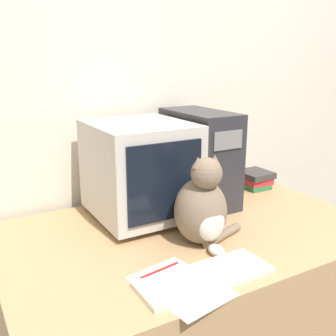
{
  "coord_description": "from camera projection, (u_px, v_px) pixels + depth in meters",
  "views": [
    {
      "loc": [
        -0.82,
        -0.78,
        1.43
      ],
      "look_at": [
        -0.07,
        0.52,
        1.01
      ],
      "focal_mm": 42.0,
      "sensor_mm": 36.0,
      "label": 1
    }
  ],
  "objects": [
    {
      "name": "paper_sheet",
      "position": [
        180.0,
        286.0,
        1.21
      ],
      "size": [
        0.26,
        0.33,
        0.0
      ],
      "color": "white",
      "rests_on": "desk"
    },
    {
      "name": "pen",
      "position": [
        160.0,
        270.0,
        1.29
      ],
      "size": [
        0.15,
        0.03,
        0.01
      ],
      "color": "maroon",
      "rests_on": "desk"
    },
    {
      "name": "crt_monitor",
      "position": [
        140.0,
        170.0,
        1.68
      ],
      "size": [
        0.4,
        0.45,
        0.42
      ],
      "color": "#BCB7AD",
      "rests_on": "desk"
    },
    {
      "name": "book_stack",
      "position": [
        254.0,
        179.0,
        2.13
      ],
      "size": [
        0.16,
        0.19,
        0.09
      ],
      "color": "#28703D",
      "rests_on": "desk"
    },
    {
      "name": "cat",
      "position": [
        202.0,
        208.0,
        1.46
      ],
      "size": [
        0.3,
        0.27,
        0.35
      ],
      "rotation": [
        0.0,
        0.0,
        -0.07
      ],
      "color": "#7A6651",
      "rests_on": "desk"
    },
    {
      "name": "desk",
      "position": [
        188.0,
        308.0,
        1.72
      ],
      "size": [
        1.5,
        0.95,
        0.75
      ],
      "color": "tan",
      "rests_on": "ground_plane"
    },
    {
      "name": "keyboard",
      "position": [
        205.0,
        277.0,
        1.24
      ],
      "size": [
        0.45,
        0.16,
        0.02
      ],
      "color": "silver",
      "rests_on": "desk"
    },
    {
      "name": "computer_tower",
      "position": [
        199.0,
        158.0,
        1.87
      ],
      "size": [
        0.21,
        0.43,
        0.44
      ],
      "color": "#28282D",
      "rests_on": "desk"
    },
    {
      "name": "wall_back",
      "position": [
        132.0,
        97.0,
        1.94
      ],
      "size": [
        7.0,
        0.05,
        2.5
      ],
      "color": "beige",
      "rests_on": "ground_plane"
    }
  ]
}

